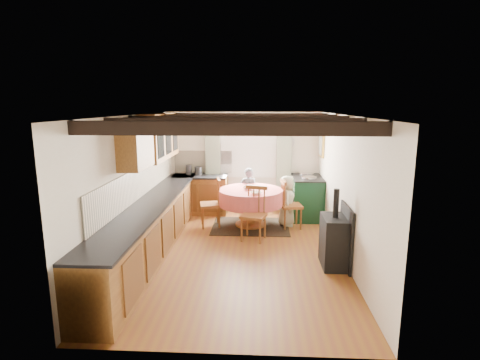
# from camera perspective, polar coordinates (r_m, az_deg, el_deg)

# --- Properties ---
(floor) EXTENTS (3.60, 5.50, 0.00)m
(floor) POSITION_cam_1_polar(r_m,az_deg,el_deg) (6.75, -0.36, -10.98)
(floor) COLOR brown
(floor) RESTS_ON ground
(ceiling) EXTENTS (3.60, 5.50, 0.00)m
(ceiling) POSITION_cam_1_polar(r_m,az_deg,el_deg) (6.24, -0.39, 9.83)
(ceiling) COLOR white
(ceiling) RESTS_ON ground
(wall_back) EXTENTS (3.60, 0.00, 2.40)m
(wall_back) POSITION_cam_1_polar(r_m,az_deg,el_deg) (9.09, 0.64, 2.74)
(wall_back) COLOR silver
(wall_back) RESTS_ON ground
(wall_front) EXTENTS (3.60, 0.00, 2.40)m
(wall_front) POSITION_cam_1_polar(r_m,az_deg,el_deg) (3.76, -2.86, -10.02)
(wall_front) COLOR silver
(wall_front) RESTS_ON ground
(wall_left) EXTENTS (0.00, 5.50, 2.40)m
(wall_left) POSITION_cam_1_polar(r_m,az_deg,el_deg) (6.74, -15.84, -0.77)
(wall_left) COLOR silver
(wall_left) RESTS_ON ground
(wall_right) EXTENTS (0.00, 5.50, 2.40)m
(wall_right) POSITION_cam_1_polar(r_m,az_deg,el_deg) (6.54, 15.58, -1.12)
(wall_right) COLOR silver
(wall_right) RESTS_ON ground
(beam_a) EXTENTS (3.60, 0.16, 0.16)m
(beam_a) POSITION_cam_1_polar(r_m,az_deg,el_deg) (4.26, -1.98, 7.86)
(beam_a) COLOR black
(beam_a) RESTS_ON ceiling
(beam_b) EXTENTS (3.60, 0.16, 0.16)m
(beam_b) POSITION_cam_1_polar(r_m,az_deg,el_deg) (5.25, -1.04, 8.55)
(beam_b) COLOR black
(beam_b) RESTS_ON ceiling
(beam_c) EXTENTS (3.60, 0.16, 0.16)m
(beam_c) POSITION_cam_1_polar(r_m,az_deg,el_deg) (6.25, -0.39, 9.01)
(beam_c) COLOR black
(beam_c) RESTS_ON ceiling
(beam_d) EXTENTS (3.60, 0.16, 0.16)m
(beam_d) POSITION_cam_1_polar(r_m,az_deg,el_deg) (7.25, 0.08, 9.35)
(beam_d) COLOR black
(beam_d) RESTS_ON ceiling
(beam_e) EXTENTS (3.60, 0.16, 0.16)m
(beam_e) POSITION_cam_1_polar(r_m,az_deg,el_deg) (8.24, 0.44, 9.60)
(beam_e) COLOR black
(beam_e) RESTS_ON ceiling
(splash_left) EXTENTS (0.02, 4.50, 0.55)m
(splash_left) POSITION_cam_1_polar(r_m,az_deg,el_deg) (7.01, -14.91, -0.26)
(splash_left) COLOR beige
(splash_left) RESTS_ON wall_left
(splash_back) EXTENTS (1.40, 0.02, 0.55)m
(splash_back) POSITION_cam_1_polar(r_m,az_deg,el_deg) (9.17, -5.63, 2.76)
(splash_back) COLOR beige
(splash_back) RESTS_ON wall_back
(base_cabinet_left) EXTENTS (0.60, 5.30, 0.88)m
(base_cabinet_left) POSITION_cam_1_polar(r_m,az_deg,el_deg) (6.85, -13.10, -7.04)
(base_cabinet_left) COLOR #8E5D25
(base_cabinet_left) RESTS_ON floor
(base_cabinet_back) EXTENTS (1.30, 0.60, 0.88)m
(base_cabinet_back) POSITION_cam_1_polar(r_m,az_deg,el_deg) (9.05, -6.11, -2.27)
(base_cabinet_back) COLOR #8E5D25
(base_cabinet_back) RESTS_ON floor
(worktop_left) EXTENTS (0.64, 5.30, 0.04)m
(worktop_left) POSITION_cam_1_polar(r_m,az_deg,el_deg) (6.71, -13.11, -3.32)
(worktop_left) COLOR black
(worktop_left) RESTS_ON base_cabinet_left
(worktop_back) EXTENTS (1.30, 0.64, 0.04)m
(worktop_back) POSITION_cam_1_polar(r_m,az_deg,el_deg) (8.94, -6.19, 0.57)
(worktop_back) COLOR black
(worktop_back) RESTS_ON base_cabinet_back
(wall_cabinet_glass) EXTENTS (0.34, 1.80, 0.90)m
(wall_cabinet_glass) POSITION_cam_1_polar(r_m,az_deg,el_deg) (7.72, -12.09, 6.55)
(wall_cabinet_glass) COLOR #8E5D25
(wall_cabinet_glass) RESTS_ON wall_left
(wall_cabinet_solid) EXTENTS (0.34, 0.90, 0.70)m
(wall_cabinet_solid) POSITION_cam_1_polar(r_m,az_deg,el_deg) (6.30, -15.58, 4.87)
(wall_cabinet_solid) COLOR #8E5D25
(wall_cabinet_solid) RESTS_ON wall_left
(window_frame) EXTENTS (1.34, 0.03, 1.54)m
(window_frame) POSITION_cam_1_polar(r_m,az_deg,el_deg) (9.02, 1.28, 5.24)
(window_frame) COLOR white
(window_frame) RESTS_ON wall_back
(window_pane) EXTENTS (1.20, 0.01, 1.40)m
(window_pane) POSITION_cam_1_polar(r_m,az_deg,el_deg) (9.03, 1.28, 5.24)
(window_pane) COLOR white
(window_pane) RESTS_ON wall_back
(curtain_left) EXTENTS (0.35, 0.10, 2.10)m
(curtain_left) POSITION_cam_1_polar(r_m,az_deg,el_deg) (9.07, -4.13, 2.05)
(curtain_left) COLOR #959B83
(curtain_left) RESTS_ON wall_back
(curtain_right) EXTENTS (0.35, 0.10, 2.10)m
(curtain_right) POSITION_cam_1_polar(r_m,az_deg,el_deg) (9.02, 6.66, 1.95)
(curtain_right) COLOR #959B83
(curtain_right) RESTS_ON wall_back
(curtain_rod) EXTENTS (2.00, 0.03, 0.03)m
(curtain_rod) POSITION_cam_1_polar(r_m,az_deg,el_deg) (8.89, 1.28, 9.02)
(curtain_rod) COLOR black
(curtain_rod) RESTS_ON wall_back
(wall_picture) EXTENTS (0.04, 0.50, 0.60)m
(wall_picture) POSITION_cam_1_polar(r_m,az_deg,el_deg) (8.69, 12.32, 5.40)
(wall_picture) COLOR gold
(wall_picture) RESTS_ON wall_right
(wall_plate) EXTENTS (0.30, 0.02, 0.30)m
(wall_plate) POSITION_cam_1_polar(r_m,az_deg,el_deg) (9.02, 7.35, 5.78)
(wall_plate) COLOR silver
(wall_plate) RESTS_ON wall_back
(rug) EXTENTS (1.62, 1.26, 0.01)m
(rug) POSITION_cam_1_polar(r_m,az_deg,el_deg) (8.11, 1.61, -7.02)
(rug) COLOR black
(rug) RESTS_ON floor
(dining_table) EXTENTS (1.35, 1.35, 0.81)m
(dining_table) POSITION_cam_1_polar(r_m,az_deg,el_deg) (7.99, 1.62, -4.29)
(dining_table) COLOR #E4524D
(dining_table) RESTS_ON floor
(chair_near) EXTENTS (0.56, 0.58, 1.05)m
(chair_near) POSITION_cam_1_polar(r_m,az_deg,el_deg) (7.19, 2.07, -5.16)
(chair_near) COLOR brown
(chair_near) RESTS_ON floor
(chair_left) EXTENTS (0.55, 0.53, 1.04)m
(chair_left) POSITION_cam_1_polar(r_m,az_deg,el_deg) (8.00, -4.53, -3.48)
(chair_left) COLOR brown
(chair_left) RESTS_ON floor
(chair_right) EXTENTS (0.53, 0.51, 1.03)m
(chair_right) POSITION_cam_1_polar(r_m,az_deg,el_deg) (7.99, 7.80, -3.59)
(chair_right) COLOR brown
(chair_right) RESTS_ON floor
(aga_range) EXTENTS (0.68, 1.06, 0.97)m
(aga_range) POSITION_cam_1_polar(r_m,az_deg,el_deg) (8.75, 10.15, -2.55)
(aga_range) COLOR #123921
(aga_range) RESTS_ON floor
(cast_iron_stove) EXTENTS (0.38, 0.64, 1.28)m
(cast_iron_stove) POSITION_cam_1_polar(r_m,az_deg,el_deg) (6.21, 14.21, -7.10)
(cast_iron_stove) COLOR black
(cast_iron_stove) RESTS_ON floor
(child_far) EXTENTS (0.43, 0.29, 1.16)m
(child_far) POSITION_cam_1_polar(r_m,az_deg,el_deg) (8.61, 1.29, -1.95)
(child_far) COLOR slate
(child_far) RESTS_ON floor
(child_right) EXTENTS (0.38, 0.56, 1.09)m
(child_right) POSITION_cam_1_polar(r_m,az_deg,el_deg) (8.11, 7.14, -3.14)
(child_right) COLOR beige
(child_right) RESTS_ON floor
(bowl_a) EXTENTS (0.29, 0.29, 0.05)m
(bowl_a) POSITION_cam_1_polar(r_m,az_deg,el_deg) (7.47, 2.44, -1.98)
(bowl_a) COLOR silver
(bowl_a) RESTS_ON dining_table
(bowl_b) EXTENTS (0.28, 0.28, 0.07)m
(bowl_b) POSITION_cam_1_polar(r_m,az_deg,el_deg) (7.86, 1.26, -1.25)
(bowl_b) COLOR silver
(bowl_b) RESTS_ON dining_table
(cup) EXTENTS (0.14, 0.14, 0.09)m
(cup) POSITION_cam_1_polar(r_m,az_deg,el_deg) (7.87, 1.64, -1.15)
(cup) COLOR silver
(cup) RESTS_ON dining_table
(canister_tall) EXTENTS (0.14, 0.14, 0.24)m
(canister_tall) POSITION_cam_1_polar(r_m,az_deg,el_deg) (9.03, -7.80, 1.56)
(canister_tall) COLOR #262628
(canister_tall) RESTS_ON worktop_back
(canister_wide) EXTENTS (0.18, 0.18, 0.19)m
(canister_wide) POSITION_cam_1_polar(r_m,az_deg,el_deg) (9.02, -6.35, 1.43)
(canister_wide) COLOR #262628
(canister_wide) RESTS_ON worktop_back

